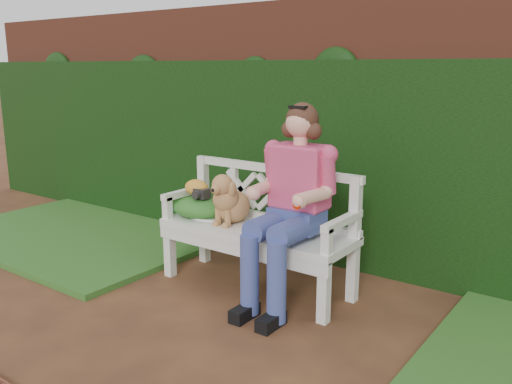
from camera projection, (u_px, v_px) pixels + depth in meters
The scene contains 11 objects.
ground at pixel (211, 341), 3.33m from camera, with size 60.00×60.00×0.00m, color #3C2419.
brick_wall at pixel (355, 133), 4.58m from camera, with size 10.00×0.30×2.20m, color brown.
ivy_hedge at pixel (342, 166), 4.46m from camera, with size 10.00×0.18×1.70m, color #173C0F.
grass_left at pixel (87, 233), 5.41m from camera, with size 2.60×2.00×0.05m, color #2A5F23.
garden_bench at pixel (256, 258), 4.08m from camera, with size 1.58×0.60×0.48m, color white, non-canonical shape.
seated_woman at pixel (296, 207), 3.76m from camera, with size 0.59×0.79×1.39m, color #D52949, non-canonical shape.
dog at pixel (231, 198), 4.10m from camera, with size 0.27×0.36×0.40m, color #B38949, non-canonical shape.
tennis_racket at pixel (207, 216), 4.28m from camera, with size 0.64×0.27×0.03m, color silver, non-canonical shape.
green_bag at pixel (199, 207), 4.30m from camera, with size 0.47×0.36×0.16m, color #3B8D30, non-canonical shape.
camera_item at pixel (202, 193), 4.23m from camera, with size 0.11×0.09×0.08m, color black.
baseball_glove at pixel (197, 188), 4.31m from camera, with size 0.21×0.15×0.13m, color orange.
Camera 1 is at (2.01, -2.29, 1.65)m, focal length 38.00 mm.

